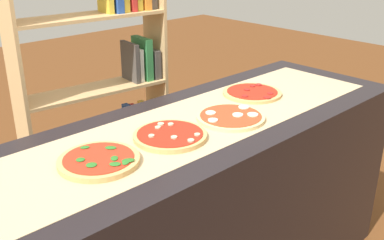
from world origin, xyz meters
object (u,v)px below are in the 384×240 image
pizza_mushroom_1 (170,135)px  pizza_pepperoni_3 (252,93)px  pizza_mozzarella_2 (231,117)px  bookshelf (115,92)px  pizza_spinach_0 (99,160)px

pizza_mushroom_1 → pizza_pepperoni_3: bearing=10.0°
pizza_mushroom_1 → pizza_mozzarella_2: size_ratio=0.98×
pizza_mushroom_1 → bookshelf: bearing=68.2°
pizza_mushroom_1 → pizza_mozzarella_2: (0.32, -0.03, -0.00)m
pizza_spinach_0 → bookshelf: bookshelf is taller
pizza_mozzarella_2 → bookshelf: bearing=86.2°
pizza_mozzarella_2 → pizza_mushroom_1: bearing=174.3°
pizza_pepperoni_3 → bookshelf: size_ratio=0.17×
pizza_mushroom_1 → pizza_pepperoni_3: pizza_mushroom_1 is taller
pizza_spinach_0 → pizza_mushroom_1: same height
pizza_spinach_0 → pizza_mushroom_1: (0.31, -0.01, -0.00)m
pizza_mushroom_1 → pizza_pepperoni_3: 0.64m
bookshelf → pizza_spinach_0: bearing=-126.5°
pizza_spinach_0 → pizza_mozzarella_2: (0.63, -0.04, -0.00)m
pizza_mushroom_1 → bookshelf: bookshelf is taller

